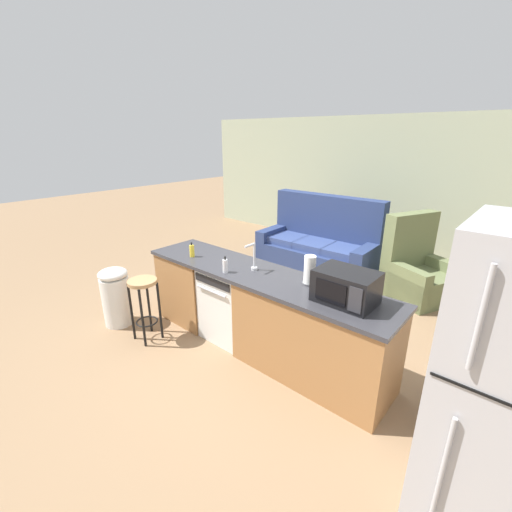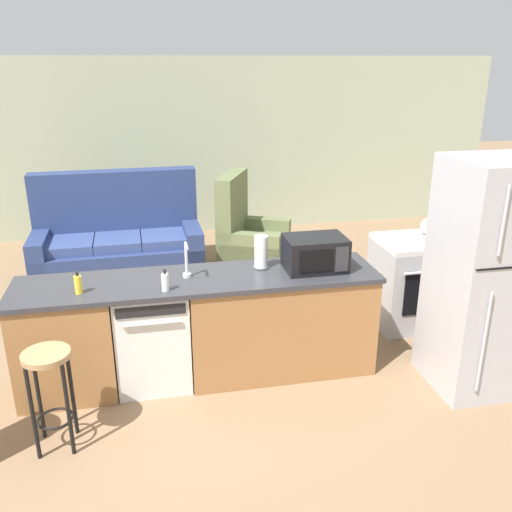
# 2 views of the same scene
# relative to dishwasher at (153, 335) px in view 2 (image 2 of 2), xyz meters

# --- Properties ---
(ground_plane) EXTENTS (24.00, 24.00, 0.00)m
(ground_plane) POSITION_rel_dishwasher_xyz_m (0.25, 0.00, -0.42)
(ground_plane) COLOR #896B4C
(wall_back) EXTENTS (10.00, 0.06, 2.60)m
(wall_back) POSITION_rel_dishwasher_xyz_m (0.55, 4.20, 0.88)
(wall_back) COLOR #A8B293
(wall_back) RESTS_ON ground_plane
(kitchen_counter) EXTENTS (2.94, 0.66, 0.90)m
(kitchen_counter) POSITION_rel_dishwasher_xyz_m (0.49, 0.00, -0.00)
(kitchen_counter) COLOR #9E6B3D
(kitchen_counter) RESTS_ON ground_plane
(dishwasher) EXTENTS (0.58, 0.61, 0.84)m
(dishwasher) POSITION_rel_dishwasher_xyz_m (0.00, 0.00, 0.00)
(dishwasher) COLOR silver
(dishwasher) RESTS_ON ground_plane
(stove_range) EXTENTS (0.76, 0.68, 0.90)m
(stove_range) POSITION_rel_dishwasher_xyz_m (2.60, 0.55, 0.03)
(stove_range) COLOR #B7B7BC
(stove_range) RESTS_ON ground_plane
(refrigerator) EXTENTS (0.72, 0.73, 1.88)m
(refrigerator) POSITION_rel_dishwasher_xyz_m (2.60, -0.55, 0.52)
(refrigerator) COLOR #B7B7BC
(refrigerator) RESTS_ON ground_plane
(microwave) EXTENTS (0.50, 0.37, 0.28)m
(microwave) POSITION_rel_dishwasher_xyz_m (1.37, -0.00, 0.62)
(microwave) COLOR black
(microwave) RESTS_ON kitchen_counter
(sink_faucet) EXTENTS (0.07, 0.18, 0.30)m
(sink_faucet) POSITION_rel_dishwasher_xyz_m (0.31, 0.02, 0.61)
(sink_faucet) COLOR silver
(sink_faucet) RESTS_ON kitchen_counter
(paper_towel_roll) EXTENTS (0.14, 0.14, 0.28)m
(paper_towel_roll) POSITION_rel_dishwasher_xyz_m (0.93, 0.12, 0.62)
(paper_towel_roll) COLOR #4C4C51
(paper_towel_roll) RESTS_ON kitchen_counter
(soap_bottle) EXTENTS (0.06, 0.06, 0.18)m
(soap_bottle) POSITION_rel_dishwasher_xyz_m (0.12, -0.21, 0.55)
(soap_bottle) COLOR silver
(soap_bottle) RESTS_ON kitchen_counter
(dish_soap_bottle) EXTENTS (0.06, 0.06, 0.18)m
(dish_soap_bottle) POSITION_rel_dishwasher_xyz_m (-0.52, -0.13, 0.55)
(dish_soap_bottle) COLOR yellow
(dish_soap_bottle) RESTS_ON kitchen_counter
(kettle) EXTENTS (0.21, 0.17, 0.19)m
(kettle) POSITION_rel_dishwasher_xyz_m (2.77, 0.68, 0.56)
(kettle) COLOR #B2B2B7
(kettle) RESTS_ON stove_range
(bar_stool) EXTENTS (0.32, 0.32, 0.74)m
(bar_stool) POSITION_rel_dishwasher_xyz_m (-0.69, -0.70, 0.11)
(bar_stool) COLOR tan
(bar_stool) RESTS_ON ground_plane
(couch) EXTENTS (2.02, 0.95, 1.27)m
(couch) POSITION_rel_dishwasher_xyz_m (-0.36, 2.53, -0.03)
(couch) COLOR navy
(couch) RESTS_ON ground_plane
(armchair) EXTENTS (1.08, 1.11, 1.20)m
(armchair) POSITION_rel_dishwasher_xyz_m (1.27, 2.51, -0.07)
(armchair) COLOR #667047
(armchair) RESTS_ON ground_plane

